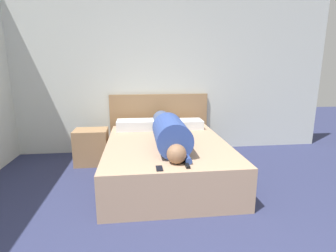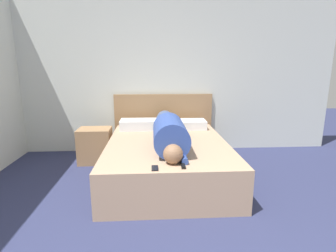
# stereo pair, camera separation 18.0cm
# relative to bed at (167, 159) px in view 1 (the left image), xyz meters

# --- Properties ---
(wall_back) EXTENTS (5.92, 0.06, 2.60)m
(wall_back) POSITION_rel_bed_xyz_m (-0.01, 1.21, 1.06)
(wall_back) COLOR silver
(wall_back) RESTS_ON ground_plane
(bed) EXTENTS (1.56, 2.07, 0.48)m
(bed) POSITION_rel_bed_xyz_m (0.00, 0.00, 0.00)
(bed) COLOR tan
(bed) RESTS_ON ground_plane
(headboard) EXTENTS (1.68, 0.04, 0.99)m
(headboard) POSITION_rel_bed_xyz_m (0.00, 1.14, 0.26)
(headboard) COLOR #A37A51
(headboard) RESTS_ON ground_plane
(nightstand) EXTENTS (0.49, 0.38, 0.53)m
(nightstand) POSITION_rel_bed_xyz_m (-1.08, 0.61, 0.02)
(nightstand) COLOR #A37A51
(nightstand) RESTS_ON ground_plane
(person_lying) EXTENTS (0.39, 1.78, 0.39)m
(person_lying) POSITION_rel_bed_xyz_m (0.01, -0.11, 0.41)
(person_lying) COLOR #936B4C
(person_lying) RESTS_ON bed
(pillow_near_headboard) EXTENTS (0.60, 0.34, 0.15)m
(pillow_near_headboard) POSITION_rel_bed_xyz_m (-0.40, 0.75, 0.32)
(pillow_near_headboard) COLOR white
(pillow_near_headboard) RESTS_ON bed
(pillow_second) EXTENTS (0.57, 0.34, 0.13)m
(pillow_second) POSITION_rel_bed_xyz_m (0.37, 0.75, 0.31)
(pillow_second) COLOR white
(pillow_second) RESTS_ON bed
(tv_remote) EXTENTS (0.04, 0.15, 0.02)m
(tv_remote) POSITION_rel_bed_xyz_m (0.10, -0.88, 0.25)
(tv_remote) COLOR black
(tv_remote) RESTS_ON bed
(cell_phone) EXTENTS (0.06, 0.13, 0.01)m
(cell_phone) POSITION_rel_bed_xyz_m (-0.18, -0.92, 0.25)
(cell_phone) COLOR black
(cell_phone) RESTS_ON bed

